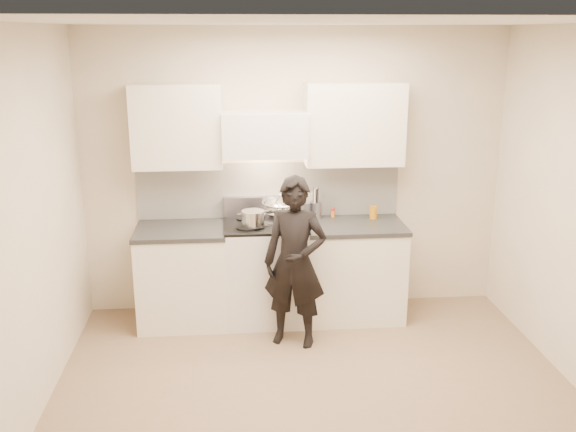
{
  "coord_description": "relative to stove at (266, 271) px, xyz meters",
  "views": [
    {
      "loc": [
        -0.59,
        -4.22,
        2.64
      ],
      "look_at": [
        -0.13,
        1.05,
        1.12
      ],
      "focal_mm": 40.0,
      "sensor_mm": 36.0,
      "label": 1
    }
  ],
  "objects": [
    {
      "name": "wok",
      "position": [
        0.15,
        0.14,
        0.58
      ],
      "size": [
        0.36,
        0.45,
        0.29
      ],
      "color": "silver",
      "rests_on": "stove"
    },
    {
      "name": "spice_jar",
      "position": [
        0.66,
        0.24,
        0.49
      ],
      "size": [
        0.04,
        0.04,
        0.08
      ],
      "color": "orange",
      "rests_on": "counter_right"
    },
    {
      "name": "room_shell",
      "position": [
        0.24,
        -1.05,
        1.12
      ],
      "size": [
        4.04,
        3.54,
        2.7
      ],
      "color": "beige",
      "rests_on": "ground"
    },
    {
      "name": "stock_pot",
      "position": [
        -0.12,
        -0.12,
        0.55
      ],
      "size": [
        0.29,
        0.27,
        0.14
      ],
      "color": "silver",
      "rests_on": "stove"
    },
    {
      "name": "utensil_crock",
      "position": [
        0.49,
        0.23,
        0.53
      ],
      "size": [
        0.11,
        0.11,
        0.29
      ],
      "color": "#9996AA",
      "rests_on": "counter_right"
    },
    {
      "name": "counter_left",
      "position": [
        -0.78,
        0.0,
        -0.01
      ],
      "size": [
        0.82,
        0.67,
        0.92
      ],
      "color": "silver",
      "rests_on": "ground"
    },
    {
      "name": "person",
      "position": [
        0.22,
        -0.53,
        0.27
      ],
      "size": [
        0.63,
        0.52,
        1.49
      ],
      "primitive_type": "imported",
      "rotation": [
        0.0,
        0.0,
        -0.34
      ],
      "color": "black",
      "rests_on": "ground"
    },
    {
      "name": "oil_glass",
      "position": [
        1.04,
        0.15,
        0.51
      ],
      "size": [
        0.07,
        0.07,
        0.12
      ],
      "color": "#C2790C",
      "rests_on": "counter_right"
    },
    {
      "name": "counter_right",
      "position": [
        0.83,
        0.0,
        -0.01
      ],
      "size": [
        0.92,
        0.67,
        0.92
      ],
      "color": "silver",
      "rests_on": "ground"
    },
    {
      "name": "ground_plane",
      "position": [
        0.3,
        -1.42,
        -0.47
      ],
      "size": [
        4.0,
        4.0,
        0.0
      ],
      "primitive_type": "plane",
      "color": "#7F6651"
    },
    {
      "name": "stove",
      "position": [
        0.0,
        0.0,
        0.0
      ],
      "size": [
        0.76,
        0.65,
        0.96
      ],
      "color": "silver",
      "rests_on": "ground"
    }
  ]
}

